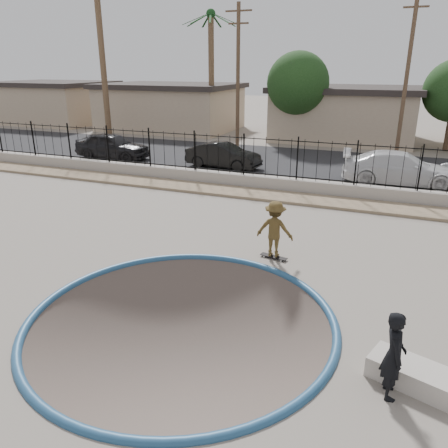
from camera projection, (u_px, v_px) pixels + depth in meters
The scene contains 22 objects.
ground at pixel (302, 205), 21.58m from camera, with size 120.00×120.00×2.20m, color slate.
bowl_pit at pixel (182, 320), 9.86m from camera, with size 6.84×6.84×1.80m, color #483E37, non-canonical shape.
coping_ring at pixel (182, 320), 9.86m from camera, with size 7.04×7.04×0.20m, color navy.
rock_strip at pixel (290, 198), 18.74m from camera, with size 42.00×1.60×0.11m, color #9F8568.
retaining_wall at pixel (296, 186), 19.61m from camera, with size 42.00×0.45×0.60m, color #A29A8E.
fence at pixel (297, 159), 19.20m from camera, with size 40.00×0.04×1.80m.
street at pixel (321, 163), 25.55m from camera, with size 90.00×8.00×0.04m, color black.
house_west_far at pixel (54, 102), 42.92m from camera, with size 10.60×8.60×3.90m.
house_west at pixel (171, 106), 38.39m from camera, with size 11.60×8.60×3.90m.
house_center at pixel (345, 113), 33.16m from camera, with size 10.60×8.60×3.90m.
palm_left at pixel (100, 27), 31.36m from camera, with size 2.30×2.30×11.30m.
palm_mid at pixel (211, 47), 32.85m from camera, with size 2.30×2.30×9.30m.
utility_pole_left at pixel (238, 77), 27.78m from camera, with size 1.70×0.24×9.00m.
utility_pole_mid at pixel (407, 74), 24.21m from camera, with size 1.70×0.24×9.50m.
street_tree_left at pixel (298, 83), 30.39m from camera, with size 4.32×4.32×6.36m.
skater at pixel (275, 232), 12.70m from camera, with size 1.08×0.62×1.67m, color brown.
skateboard at pixel (274, 257), 12.97m from camera, with size 0.85×0.36×0.07m.
videographer at pixel (394, 355), 7.37m from camera, with size 0.59×0.39×1.63m, color black.
concrete_ledge at pixel (415, 376), 7.80m from camera, with size 1.60×0.70×0.40m, color #B3AA9F.
car_a at pixel (112, 146), 26.34m from camera, with size 1.83×4.54×1.55m, color black.
car_b at pixel (223, 155), 24.02m from camera, with size 1.44×4.14×1.37m, color black.
car_c at pixel (400, 168), 20.66m from camera, with size 2.16×5.31×1.54m, color silver.
Camera 1 is at (4.05, -8.55, 5.43)m, focal length 35.00 mm.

